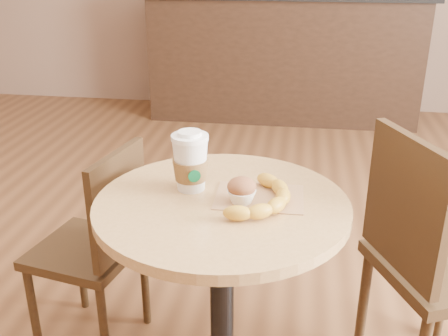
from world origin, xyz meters
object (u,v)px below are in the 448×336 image
chair_right (430,258)px  coffee_cup (191,164)px  cafe_table (222,269)px  banana (263,196)px  chair_left (98,243)px  muffin (242,190)px

chair_right → coffee_cup: (-0.72, -0.15, 0.33)m
cafe_table → banana: 0.27m
chair_left → chair_right: chair_right is taller
chair_left → coffee_cup: coffee_cup is taller
cafe_table → chair_left: (-0.48, 0.25, -0.10)m
coffee_cup → banana: coffee_cup is taller
chair_right → banana: (-0.51, -0.22, 0.28)m
chair_left → muffin: muffin is taller
chair_left → banana: banana is taller
chair_left → coffee_cup: bearing=75.9°
cafe_table → banana: bearing=-0.9°
chair_right → muffin: (-0.57, -0.22, 0.29)m
chair_right → coffee_cup: bearing=78.3°
chair_left → coffee_cup: 0.58m
coffee_cup → muffin: coffee_cup is taller
coffee_cup → banana: 0.23m
cafe_table → chair_left: chair_left is taller
cafe_table → chair_left: size_ratio=0.96×
chair_left → cafe_table: bearing=74.3°
chair_left → chair_right: bearing=99.8°
coffee_cup → muffin: bearing=-47.8°
cafe_table → coffee_cup: (-0.10, 0.06, 0.30)m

